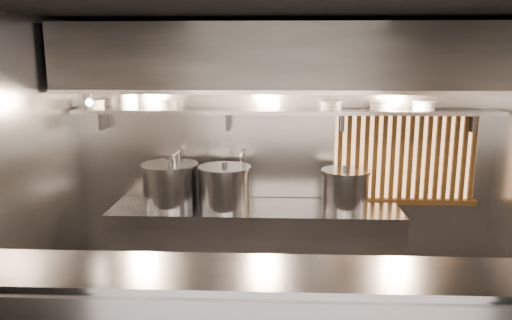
# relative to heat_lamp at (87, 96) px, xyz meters

# --- Properties ---
(ceiling) EXTENTS (4.50, 4.50, 0.00)m
(ceiling) POSITION_rel_heat_lamp_xyz_m (1.90, -0.85, 0.73)
(ceiling) COLOR black
(ceiling) RESTS_ON wall_back
(wall_back) EXTENTS (4.50, 0.00, 4.50)m
(wall_back) POSITION_rel_heat_lamp_xyz_m (1.90, 0.65, -0.67)
(wall_back) COLOR gray
(wall_back) RESTS_ON floor
(wall_left) EXTENTS (0.00, 3.00, 3.00)m
(wall_left) POSITION_rel_heat_lamp_xyz_m (-0.35, -0.85, -0.67)
(wall_left) COLOR gray
(wall_left) RESTS_ON floor
(cooking_bench) EXTENTS (3.00, 0.70, 0.90)m
(cooking_bench) POSITION_rel_heat_lamp_xyz_m (1.60, 0.28, -1.62)
(cooking_bench) COLOR #97979C
(cooking_bench) RESTS_ON floor
(bowl_shelf) EXTENTS (4.40, 0.34, 0.04)m
(bowl_shelf) POSITION_rel_heat_lamp_xyz_m (1.90, 0.47, -0.19)
(bowl_shelf) COLOR #97979C
(bowl_shelf) RESTS_ON wall_back
(exhaust_hood) EXTENTS (4.40, 0.81, 0.65)m
(exhaust_hood) POSITION_rel_heat_lamp_xyz_m (1.90, 0.25, 0.36)
(exhaust_hood) COLOR #2D2D30
(exhaust_hood) RESTS_ON ceiling
(wood_screen) EXTENTS (1.56, 0.09, 1.04)m
(wood_screen) POSITION_rel_heat_lamp_xyz_m (3.20, 0.60, -0.69)
(wood_screen) COLOR #FFB472
(wood_screen) RESTS_ON wall_back
(faucet_left) EXTENTS (0.04, 0.30, 0.50)m
(faucet_left) POSITION_rel_heat_lamp_xyz_m (0.75, 0.52, -0.76)
(faucet_left) COLOR silver
(faucet_left) RESTS_ON wall_back
(faucet_right) EXTENTS (0.04, 0.30, 0.50)m
(faucet_right) POSITION_rel_heat_lamp_xyz_m (1.45, 0.52, -0.76)
(faucet_right) COLOR silver
(faucet_right) RESTS_ON wall_back
(heat_lamp) EXTENTS (0.25, 0.35, 0.20)m
(heat_lamp) POSITION_rel_heat_lamp_xyz_m (0.00, 0.00, 0.00)
(heat_lamp) COLOR #97979C
(heat_lamp) RESTS_ON exhaust_hood
(pendant_bulb) EXTENTS (0.09, 0.09, 0.19)m
(pendant_bulb) POSITION_rel_heat_lamp_xyz_m (1.80, 0.35, -0.11)
(pendant_bulb) COLOR #2D2D30
(pendant_bulb) RESTS_ON exhaust_hood
(stock_pot_left) EXTENTS (0.64, 0.64, 0.48)m
(stock_pot_left) POSITION_rel_heat_lamp_xyz_m (1.29, 0.25, -0.95)
(stock_pot_left) COLOR #97979C
(stock_pot_left) RESTS_ON cooking_bench
(stock_pot_mid) EXTENTS (0.73, 0.73, 0.49)m
(stock_pot_mid) POSITION_rel_heat_lamp_xyz_m (0.70, 0.32, -0.94)
(stock_pot_mid) COLOR #97979C
(stock_pot_mid) RESTS_ON cooking_bench
(stock_pot_right) EXTENTS (0.52, 0.52, 0.45)m
(stock_pot_right) POSITION_rel_heat_lamp_xyz_m (2.53, 0.29, -0.96)
(stock_pot_right) COLOR #97979C
(stock_pot_right) RESTS_ON cooking_bench
(bowl_stack_0) EXTENTS (0.20, 0.20, 0.09)m
(bowl_stack_0) POSITION_rel_heat_lamp_xyz_m (-0.10, 0.47, -0.12)
(bowl_stack_0) COLOR silver
(bowl_stack_0) RESTS_ON bowl_shelf
(bowl_stack_1) EXTENTS (0.20, 0.20, 0.17)m
(bowl_stack_1) POSITION_rel_heat_lamp_xyz_m (0.27, 0.47, -0.08)
(bowl_stack_1) COLOR silver
(bowl_stack_1) RESTS_ON bowl_shelf
(bowl_stack_2) EXTENTS (0.23, 0.23, 0.09)m
(bowl_stack_2) POSITION_rel_heat_lamp_xyz_m (0.66, 0.47, -0.12)
(bowl_stack_2) COLOR silver
(bowl_stack_2) RESTS_ON bowl_shelf
(bowl_stack_3) EXTENTS (0.22, 0.22, 0.09)m
(bowl_stack_3) POSITION_rel_heat_lamp_xyz_m (2.37, 0.47, -0.12)
(bowl_stack_3) COLOR silver
(bowl_stack_3) RESTS_ON bowl_shelf
(bowl_stack_4) EXTENTS (0.24, 0.24, 0.09)m
(bowl_stack_4) POSITION_rel_heat_lamp_xyz_m (2.88, 0.47, -0.12)
(bowl_stack_4) COLOR silver
(bowl_stack_4) RESTS_ON bowl_shelf
(bowl_stack_5) EXTENTS (0.24, 0.24, 0.09)m
(bowl_stack_5) POSITION_rel_heat_lamp_xyz_m (3.32, 0.47, -0.12)
(bowl_stack_5) COLOR silver
(bowl_stack_5) RESTS_ON bowl_shelf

